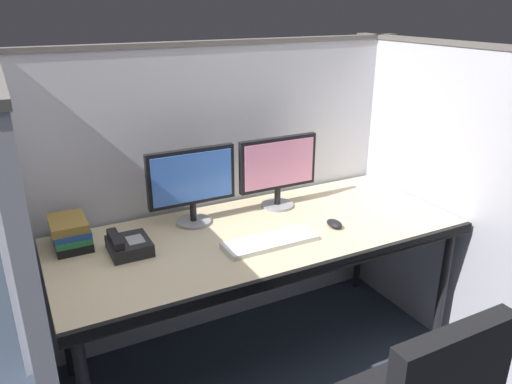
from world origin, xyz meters
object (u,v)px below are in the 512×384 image
object	(u,v)px
desk	(262,242)
computer_mouse	(334,224)
keyboard_main	(270,241)
desk_phone	(128,245)
monitor_right	(278,167)
book_stack	(70,233)
monitor_left	(192,181)

from	to	relation	value
desk	computer_mouse	size ratio (longest dim) A/B	19.79
keyboard_main	desk_phone	world-z (taller)	desk_phone
monitor_right	book_stack	world-z (taller)	monitor_right
computer_mouse	desk	bearing A→B (deg)	162.04
desk	computer_mouse	distance (m)	0.36
book_stack	monitor_left	bearing A→B (deg)	-1.67
monitor_left	computer_mouse	world-z (taller)	monitor_left
desk	desk_phone	bearing A→B (deg)	171.49
desk_phone	book_stack	distance (m)	0.27
monitor_right	desk	bearing A→B (deg)	-132.63
monitor_left	book_stack	xyz separation A→B (m)	(-0.56, 0.02, -0.15)
computer_mouse	desk_phone	xyz separation A→B (m)	(-0.94, 0.20, 0.02)
keyboard_main	desk_phone	distance (m)	0.62
monitor_left	book_stack	distance (m)	0.58
desk	monitor_right	bearing A→B (deg)	47.37
monitor_left	keyboard_main	bearing A→B (deg)	-58.36
keyboard_main	monitor_right	bearing A→B (deg)	56.02
book_stack	keyboard_main	bearing A→B (deg)	-25.79
book_stack	desk	bearing A→B (deg)	-17.79
computer_mouse	keyboard_main	bearing A→B (deg)	-178.02
computer_mouse	monitor_left	bearing A→B (deg)	148.81
desk	book_stack	size ratio (longest dim) A/B	8.70
monitor_right	computer_mouse	xyz separation A→B (m)	(0.12, -0.35, -0.20)
monitor_right	keyboard_main	bearing A→B (deg)	-123.98
monitor_left	monitor_right	xyz separation A→B (m)	(0.47, -0.01, 0.00)
monitor_right	computer_mouse	distance (m)	0.41
book_stack	desk_phone	bearing A→B (deg)	-39.37
desk	monitor_left	xyz separation A→B (m)	(-0.25, 0.24, 0.27)
monitor_left	monitor_right	size ratio (longest dim) A/B	1.00
monitor_right	monitor_left	bearing A→B (deg)	179.17
keyboard_main	book_stack	world-z (taller)	book_stack
desk	monitor_left	size ratio (longest dim) A/B	4.42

